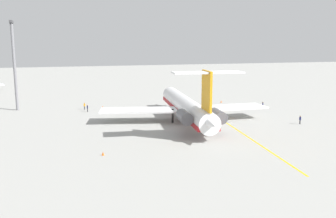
# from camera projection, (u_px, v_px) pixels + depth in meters

# --- Properties ---
(ground) EXTENTS (374.17, 374.17, 0.00)m
(ground) POSITION_uv_depth(u_px,v_px,m) (223.00, 119.00, 82.87)
(ground) COLOR #9E9E99
(main_jetliner) EXTENTS (41.66, 36.82, 12.13)m
(main_jetliner) POSITION_uv_depth(u_px,v_px,m) (187.00, 107.00, 78.58)
(main_jetliner) COLOR white
(main_jetliner) RESTS_ON ground
(ground_crew_near_nose) EXTENTS (0.43, 0.29, 1.83)m
(ground_crew_near_nose) POSITION_uv_depth(u_px,v_px,m) (87.00, 107.00, 90.47)
(ground_crew_near_nose) COLOR black
(ground_crew_near_nose) RESTS_ON ground
(ground_crew_near_tail) EXTENTS (0.29, 0.46, 1.82)m
(ground_crew_near_tail) POSITION_uv_depth(u_px,v_px,m) (300.00, 119.00, 76.93)
(ground_crew_near_tail) COLOR black
(ground_crew_near_tail) RESTS_ON ground
(ground_crew_portside) EXTENTS (0.28, 0.39, 1.77)m
(ground_crew_portside) POSITION_uv_depth(u_px,v_px,m) (84.00, 105.00, 93.60)
(ground_crew_portside) COLOR black
(ground_crew_portside) RESTS_ON ground
(ground_crew_starboard) EXTENTS (0.34, 0.35, 1.81)m
(ground_crew_starboard) POSITION_uv_depth(u_px,v_px,m) (263.00, 104.00, 94.61)
(ground_crew_starboard) COLOR black
(ground_crew_starboard) RESTS_ON ground
(safety_cone_nose) EXTENTS (0.40, 0.40, 0.55)m
(safety_cone_nose) POSITION_uv_depth(u_px,v_px,m) (221.00, 102.00, 104.27)
(safety_cone_nose) COLOR #EA590F
(safety_cone_nose) RESTS_ON ground
(safety_cone_wingtip) EXTENTS (0.40, 0.40, 0.55)m
(safety_cone_wingtip) POSITION_uv_depth(u_px,v_px,m) (103.00, 154.00, 56.11)
(safety_cone_wingtip) COLOR #EA590F
(safety_cone_wingtip) RESTS_ON ground
(safety_cone_tail) EXTENTS (0.40, 0.40, 0.55)m
(safety_cone_tail) POSITION_uv_depth(u_px,v_px,m) (103.00, 107.00, 96.03)
(safety_cone_tail) COLOR #EA590F
(safety_cone_tail) RESTS_ON ground
(taxiway_centreline) EXTENTS (72.39, 8.46, 0.01)m
(taxiway_centreline) POSITION_uv_depth(u_px,v_px,m) (220.00, 119.00, 82.55)
(taxiway_centreline) COLOR gold
(taxiway_centreline) RESTS_ON ground
(light_mast) EXTENTS (4.00, 0.70, 21.95)m
(light_mast) POSITION_uv_depth(u_px,v_px,m) (14.00, 61.00, 90.80)
(light_mast) COLOR slate
(light_mast) RESTS_ON ground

